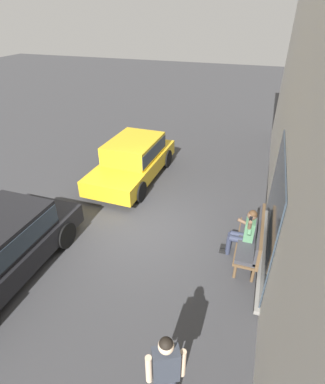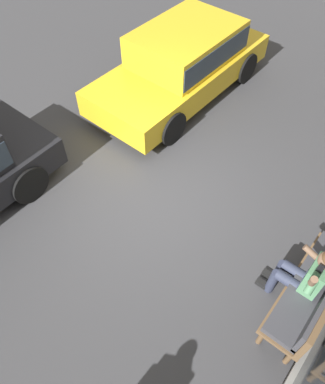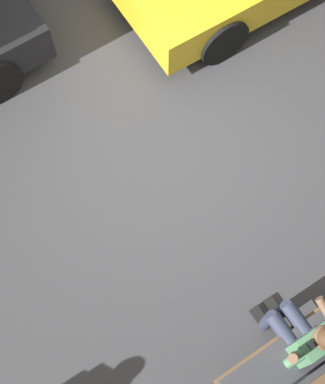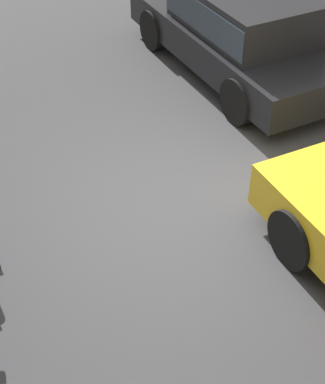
% 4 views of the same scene
% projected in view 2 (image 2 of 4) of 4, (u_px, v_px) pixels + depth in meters
% --- Properties ---
extents(ground_plane, '(60.00, 60.00, 0.00)m').
position_uv_depth(ground_plane, '(156.00, 195.00, 6.44)').
color(ground_plane, '#38383A').
extents(bench, '(1.83, 0.55, 1.00)m').
position_uv_depth(bench, '(320.00, 289.00, 4.75)').
color(bench, brown).
rests_on(bench, ground_plane).
extents(person_on_phone, '(0.73, 0.74, 1.34)m').
position_uv_depth(person_on_phone, '(306.00, 275.00, 4.73)').
color(person_on_phone, '#2D3347').
rests_on(person_on_phone, ground_plane).
extents(parked_car_near, '(4.20, 1.90, 1.41)m').
position_uv_depth(parked_car_near, '(183.00, 60.00, 7.67)').
color(parked_car_near, gold).
rests_on(parked_car_near, ground_plane).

